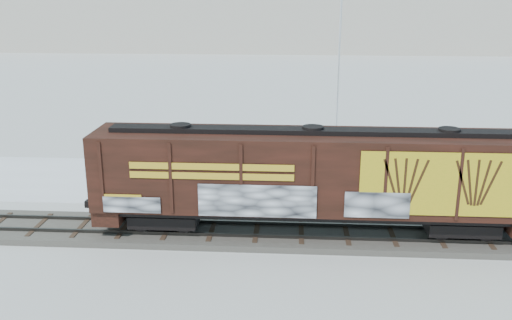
# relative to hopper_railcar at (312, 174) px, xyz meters

# --- Properties ---
(ground) EXTENTS (500.00, 500.00, 0.00)m
(ground) POSITION_rel_hopper_railcar_xyz_m (-2.39, 0.01, -2.98)
(ground) COLOR white
(ground) RESTS_ON ground
(rail_track) EXTENTS (50.00, 3.40, 0.43)m
(rail_track) POSITION_rel_hopper_railcar_xyz_m (-2.39, 0.01, -2.84)
(rail_track) COLOR #59544C
(rail_track) RESTS_ON ground
(parking_strip) EXTENTS (40.00, 8.00, 0.03)m
(parking_strip) POSITION_rel_hopper_railcar_xyz_m (-2.39, 7.51, -2.97)
(parking_strip) COLOR white
(parking_strip) RESTS_ON ground
(hopper_railcar) EXTENTS (18.83, 3.06, 4.58)m
(hopper_railcar) POSITION_rel_hopper_railcar_xyz_m (0.00, 0.00, 0.00)
(hopper_railcar) COLOR black
(hopper_railcar) RESTS_ON rail_track
(flagpole) EXTENTS (2.30, 0.90, 11.92)m
(flagpole) POSITION_rel_hopper_railcar_xyz_m (2.17, 14.24, 1.45)
(flagpole) COLOR silver
(flagpole) RESTS_ON ground
(car_silver) EXTENTS (4.45, 2.65, 1.42)m
(car_silver) POSITION_rel_hopper_railcar_xyz_m (-7.81, 7.32, -2.25)
(car_silver) COLOR silver
(car_silver) RESTS_ON parking_strip
(car_white) EXTENTS (4.74, 2.35, 1.50)m
(car_white) POSITION_rel_hopper_railcar_xyz_m (-2.41, 7.20, -2.21)
(car_white) COLOR white
(car_white) RESTS_ON parking_strip
(car_dark) EXTENTS (4.78, 2.05, 1.37)m
(car_dark) POSITION_rel_hopper_railcar_xyz_m (3.92, 8.34, -2.27)
(car_dark) COLOR black
(car_dark) RESTS_ON parking_strip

